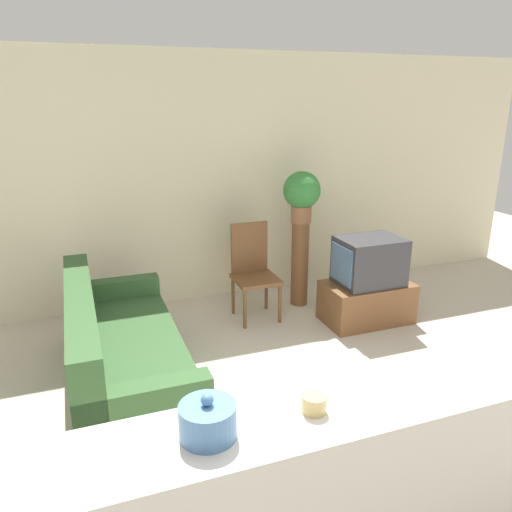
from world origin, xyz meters
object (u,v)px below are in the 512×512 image
(television, at_px, (369,261))
(decorative_bowl, at_px, (208,420))
(potted_plant, at_px, (302,193))
(couch, at_px, (121,357))
(wooden_chair, at_px, (253,268))

(television, bearing_deg, decorative_bowl, -133.18)
(potted_plant, height_order, decorative_bowl, potted_plant)
(couch, distance_m, wooden_chair, 1.78)
(couch, distance_m, television, 2.57)
(potted_plant, relative_size, decorative_bowl, 2.46)
(potted_plant, bearing_deg, wooden_chair, -169.53)
(potted_plant, bearing_deg, television, -55.39)
(couch, relative_size, decorative_bowl, 9.30)
(television, bearing_deg, wooden_chair, 152.31)
(couch, height_order, wooden_chair, wooden_chair)
(wooden_chair, xyz_separation_m, decorative_bowl, (-1.29, -3.03, 0.53))
(couch, distance_m, potted_plant, 2.52)
(television, relative_size, decorative_bowl, 2.91)
(television, xyz_separation_m, wooden_chair, (-1.04, 0.55, -0.12))
(wooden_chair, bearing_deg, decorative_bowl, -113.06)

